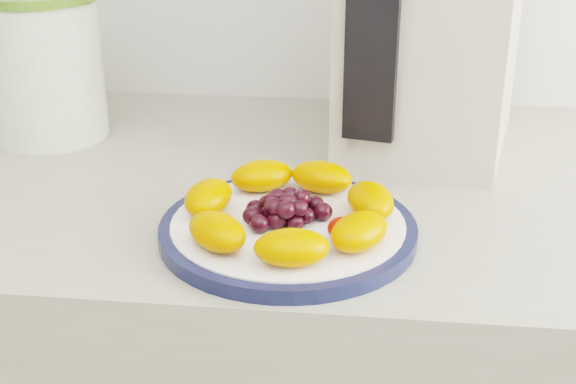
# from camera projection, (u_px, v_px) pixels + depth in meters

# --- Properties ---
(plate_rim) EXTENTS (0.26, 0.26, 0.01)m
(plate_rim) POSITION_uv_depth(u_px,v_px,m) (288.00, 231.00, 0.80)
(plate_rim) COLOR #131A3B
(plate_rim) RESTS_ON counter
(plate_face) EXTENTS (0.23, 0.23, 0.02)m
(plate_face) POSITION_uv_depth(u_px,v_px,m) (288.00, 230.00, 0.80)
(plate_face) COLOR white
(plate_face) RESTS_ON counter
(canister) EXTENTS (0.17, 0.17, 0.18)m
(canister) POSITION_uv_depth(u_px,v_px,m) (45.00, 70.00, 1.04)
(canister) COLOR #42660E
(canister) RESTS_ON counter
(appliance_body) EXTENTS (0.24, 0.31, 0.34)m
(appliance_body) POSITION_uv_depth(u_px,v_px,m) (436.00, 12.00, 0.99)
(appliance_body) COLOR beige
(appliance_body) RESTS_ON counter
(appliance_panel) EXTENTS (0.06, 0.03, 0.25)m
(appliance_panel) POSITION_uv_depth(u_px,v_px,m) (373.00, 30.00, 0.88)
(appliance_panel) COLOR black
(appliance_panel) RESTS_ON appliance_body
(fruit_plate) EXTENTS (0.22, 0.22, 0.03)m
(fruit_plate) POSITION_uv_depth(u_px,v_px,m) (292.00, 208.00, 0.79)
(fruit_plate) COLOR #D56000
(fruit_plate) RESTS_ON plate_face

